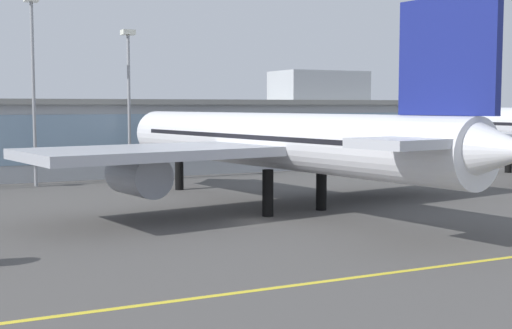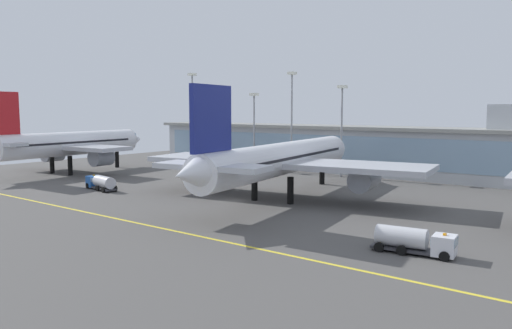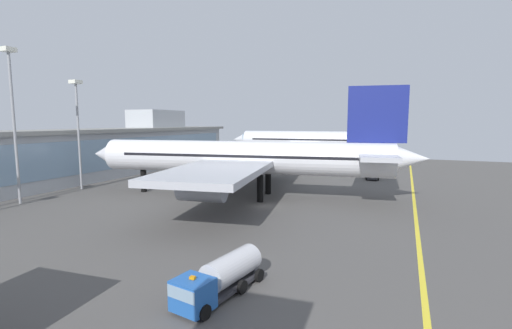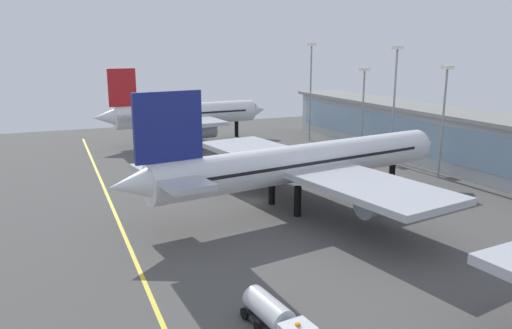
{
  "view_description": "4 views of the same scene",
  "coord_description": "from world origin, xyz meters",
  "px_view_note": "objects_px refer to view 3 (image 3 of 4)",
  "views": [
    {
      "loc": [
        -27.89,
        -57.88,
        10.85
      ],
      "look_at": [
        5.57,
        10.51,
        4.36
      ],
      "focal_mm": 48.65,
      "sensor_mm": 36.0,
      "label": 1
    },
    {
      "loc": [
        56.56,
        -66.81,
        15.92
      ],
      "look_at": [
        -1.2,
        7.67,
        5.62
      ],
      "focal_mm": 35.41,
      "sensor_mm": 36.0,
      "label": 2
    },
    {
      "loc": [
        -52.04,
        -20.04,
        13.49
      ],
      "look_at": [
        2.18,
        2.64,
        6.43
      ],
      "focal_mm": 24.97,
      "sensor_mm": 36.0,
      "label": 3
    },
    {
      "loc": [
        72.12,
        -29.74,
        24.55
      ],
      "look_at": [
        -1.25,
        1.04,
        5.83
      ],
      "focal_mm": 34.51,
      "sensor_mm": 36.0,
      "label": 4
    }
  ],
  "objects_px": {
    "airliner_far_right": "(307,141)",
    "fuel_tanker_truck": "(372,172)",
    "airliner_near_right": "(245,158)",
    "apron_light_mast_east": "(78,118)",
    "baggage_tug_near": "(219,277)",
    "apron_light_mast_centre": "(12,104)"
  },
  "relations": [
    {
      "from": "apron_light_mast_east",
      "to": "baggage_tug_near",
      "type": "bearing_deg",
      "value": -121.21
    },
    {
      "from": "airliner_far_right",
      "to": "apron_light_mast_east",
      "type": "xyz_separation_m",
      "value": [
        -59.94,
        30.73,
        6.92
      ]
    },
    {
      "from": "fuel_tanker_truck",
      "to": "baggage_tug_near",
      "type": "distance_m",
      "value": 66.36
    },
    {
      "from": "airliner_near_right",
      "to": "airliner_far_right",
      "type": "relative_size",
      "value": 1.21
    },
    {
      "from": "baggage_tug_near",
      "to": "apron_light_mast_east",
      "type": "xyz_separation_m",
      "value": [
        28.42,
        46.91,
        12.8
      ]
    },
    {
      "from": "airliner_far_right",
      "to": "apron_light_mast_centre",
      "type": "xyz_separation_m",
      "value": [
        -73.26,
        29.49,
        8.93
      ]
    },
    {
      "from": "airliner_near_right",
      "to": "airliner_far_right",
      "type": "distance_m",
      "value": 53.97
    },
    {
      "from": "airliner_near_right",
      "to": "apron_light_mast_centre",
      "type": "height_order",
      "value": "apron_light_mast_centre"
    },
    {
      "from": "airliner_near_right",
      "to": "apron_light_mast_east",
      "type": "bearing_deg",
      "value": 0.79
    },
    {
      "from": "apron_light_mast_east",
      "to": "airliner_near_right",
      "type": "bearing_deg",
      "value": -79.77
    },
    {
      "from": "fuel_tanker_truck",
      "to": "apron_light_mast_centre",
      "type": "distance_m",
      "value": 73.93
    },
    {
      "from": "airliner_far_right",
      "to": "baggage_tug_near",
      "type": "relative_size",
      "value": 5.46
    },
    {
      "from": "fuel_tanker_truck",
      "to": "apron_light_mast_centre",
      "type": "height_order",
      "value": "apron_light_mast_centre"
    },
    {
      "from": "baggage_tug_near",
      "to": "airliner_far_right",
      "type": "bearing_deg",
      "value": -159.75
    },
    {
      "from": "airliner_far_right",
      "to": "fuel_tanker_truck",
      "type": "height_order",
      "value": "airliner_far_right"
    },
    {
      "from": "airliner_near_right",
      "to": "fuel_tanker_truck",
      "type": "height_order",
      "value": "airliner_near_right"
    },
    {
      "from": "airliner_far_right",
      "to": "baggage_tug_near",
      "type": "bearing_deg",
      "value": 94.99
    },
    {
      "from": "airliner_near_right",
      "to": "apron_light_mast_east",
      "type": "height_order",
      "value": "apron_light_mast_east"
    },
    {
      "from": "fuel_tanker_truck",
      "to": "apron_light_mast_east",
      "type": "xyz_separation_m",
      "value": [
        -37.68,
        52.67,
        12.8
      ]
    },
    {
      "from": "baggage_tug_near",
      "to": "apron_light_mast_centre",
      "type": "relative_size",
      "value": 0.37
    },
    {
      "from": "airliner_near_right",
      "to": "airliner_far_right",
      "type": "height_order",
      "value": "airliner_far_right"
    },
    {
      "from": "airliner_near_right",
      "to": "baggage_tug_near",
      "type": "bearing_deg",
      "value": 101.96
    }
  ]
}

